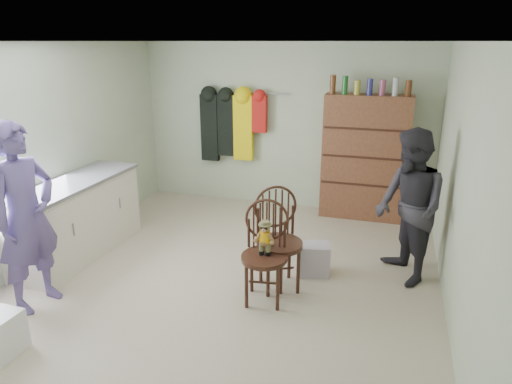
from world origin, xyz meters
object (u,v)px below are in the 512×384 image
(counter, at_px, (77,218))
(chair_far, at_px, (278,235))
(dresser, at_px, (365,157))
(chair_front, at_px, (265,246))

(counter, relative_size, chair_far, 1.72)
(dresser, bearing_deg, chair_front, -105.86)
(chair_far, relative_size, dresser, 0.52)
(chair_far, bearing_deg, chair_front, -129.27)
(counter, relative_size, dresser, 0.90)
(counter, xyz_separation_m, chair_far, (2.51, -0.02, 0.11))
(chair_front, height_order, chair_far, chair_far)
(dresser, bearing_deg, chair_far, -106.60)
(chair_front, xyz_separation_m, chair_far, (0.05, 0.31, 0.00))
(counter, relative_size, chair_front, 1.80)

